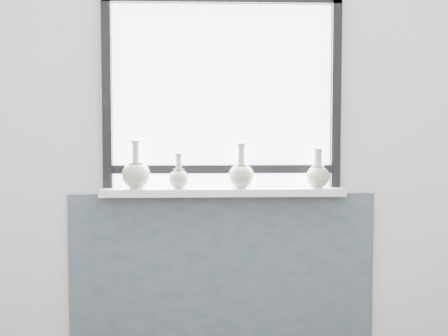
{
  "coord_description": "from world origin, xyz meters",
  "views": [
    {
      "loc": [
        -0.14,
        -1.66,
        1.23
      ],
      "look_at": [
        0.0,
        1.55,
        1.02
      ],
      "focal_mm": 50.0,
      "sensor_mm": 36.0,
      "label": 1
    }
  ],
  "objects_px": {
    "vase_b": "(179,177)",
    "vase_d": "(318,175)",
    "vase_a": "(136,173)",
    "vase_c": "(241,174)",
    "windowsill": "(223,192)"
  },
  "relations": [
    {
      "from": "vase_a",
      "to": "vase_d",
      "type": "bearing_deg",
      "value": -0.52
    },
    {
      "from": "vase_b",
      "to": "windowsill",
      "type": "bearing_deg",
      "value": 2.48
    },
    {
      "from": "windowsill",
      "to": "vase_b",
      "type": "bearing_deg",
      "value": -177.52
    },
    {
      "from": "windowsill",
      "to": "vase_a",
      "type": "bearing_deg",
      "value": -179.47
    },
    {
      "from": "windowsill",
      "to": "vase_b",
      "type": "distance_m",
      "value": 0.25
    },
    {
      "from": "vase_a",
      "to": "vase_b",
      "type": "relative_size",
      "value": 1.36
    },
    {
      "from": "vase_c",
      "to": "vase_d",
      "type": "height_order",
      "value": "vase_c"
    },
    {
      "from": "vase_c",
      "to": "vase_d",
      "type": "xyz_separation_m",
      "value": [
        0.42,
        -0.0,
        -0.01
      ]
    },
    {
      "from": "vase_a",
      "to": "vase_c",
      "type": "xyz_separation_m",
      "value": [
        0.57,
        -0.01,
        -0.0
      ]
    },
    {
      "from": "vase_a",
      "to": "windowsill",
      "type": "bearing_deg",
      "value": 0.53
    },
    {
      "from": "vase_b",
      "to": "vase_d",
      "type": "height_order",
      "value": "vase_d"
    },
    {
      "from": "windowsill",
      "to": "vase_d",
      "type": "distance_m",
      "value": 0.53
    },
    {
      "from": "vase_a",
      "to": "vase_b",
      "type": "distance_m",
      "value": 0.23
    },
    {
      "from": "vase_a",
      "to": "vase_c",
      "type": "bearing_deg",
      "value": -0.56
    },
    {
      "from": "vase_d",
      "to": "vase_a",
      "type": "bearing_deg",
      "value": 179.48
    }
  ]
}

